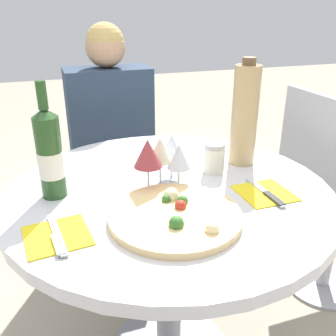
{
  "coord_description": "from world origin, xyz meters",
  "views": [
    {
      "loc": [
        -0.33,
        -0.97,
        1.22
      ],
      "look_at": [
        -0.03,
        -0.08,
        0.81
      ],
      "focal_mm": 40.0,
      "sensor_mm": 36.0,
      "label": 1
    }
  ],
  "objects_px": {
    "pizza_large": "(176,215)",
    "tall_carafe": "(245,115)",
    "chair_empty_side": "(325,205)",
    "wine_bottle": "(50,154)",
    "chair_behind_diner": "(111,164)",
    "dining_table": "(169,224)",
    "seated_diner": "(115,163)"
  },
  "relations": [
    {
      "from": "seated_diner",
      "to": "chair_behind_diner",
      "type": "bearing_deg",
      "value": -90.0
    },
    {
      "from": "chair_behind_diner",
      "to": "chair_empty_side",
      "type": "height_order",
      "value": "same"
    },
    {
      "from": "dining_table",
      "to": "pizza_large",
      "type": "distance_m",
      "value": 0.23
    },
    {
      "from": "seated_diner",
      "to": "chair_empty_side",
      "type": "distance_m",
      "value": 0.98
    },
    {
      "from": "pizza_large",
      "to": "tall_carafe",
      "type": "xyz_separation_m",
      "value": [
        0.35,
        0.29,
        0.16
      ]
    },
    {
      "from": "dining_table",
      "to": "seated_diner",
      "type": "height_order",
      "value": "seated_diner"
    },
    {
      "from": "seated_diner",
      "to": "chair_empty_side",
      "type": "bearing_deg",
      "value": 143.13
    },
    {
      "from": "dining_table",
      "to": "seated_diner",
      "type": "relative_size",
      "value": 0.86
    },
    {
      "from": "dining_table",
      "to": "seated_diner",
      "type": "bearing_deg",
      "value": 92.62
    },
    {
      "from": "dining_table",
      "to": "wine_bottle",
      "type": "distance_m",
      "value": 0.42
    },
    {
      "from": "dining_table",
      "to": "chair_behind_diner",
      "type": "height_order",
      "value": "chair_behind_diner"
    },
    {
      "from": "tall_carafe",
      "to": "chair_empty_side",
      "type": "bearing_deg",
      "value": 3.89
    },
    {
      "from": "dining_table",
      "to": "pizza_large",
      "type": "relative_size",
      "value": 2.85
    },
    {
      "from": "chair_empty_side",
      "to": "wine_bottle",
      "type": "height_order",
      "value": "wine_bottle"
    },
    {
      "from": "chair_behind_diner",
      "to": "wine_bottle",
      "type": "height_order",
      "value": "wine_bottle"
    },
    {
      "from": "tall_carafe",
      "to": "wine_bottle",
      "type": "bearing_deg",
      "value": -175.73
    },
    {
      "from": "tall_carafe",
      "to": "pizza_large",
      "type": "bearing_deg",
      "value": -140.55
    },
    {
      "from": "chair_empty_side",
      "to": "tall_carafe",
      "type": "relative_size",
      "value": 2.57
    },
    {
      "from": "seated_diner",
      "to": "wine_bottle",
      "type": "bearing_deg",
      "value": 65.71
    },
    {
      "from": "chair_behind_diner",
      "to": "wine_bottle",
      "type": "xyz_separation_m",
      "value": [
        -0.3,
        -0.81,
        0.4
      ]
    },
    {
      "from": "chair_behind_diner",
      "to": "pizza_large",
      "type": "xyz_separation_m",
      "value": [
        -0.01,
        -1.05,
        0.28
      ]
    },
    {
      "from": "dining_table",
      "to": "chair_behind_diner",
      "type": "relative_size",
      "value": 1.07
    },
    {
      "from": "chair_empty_side",
      "to": "pizza_large",
      "type": "relative_size",
      "value": 2.66
    },
    {
      "from": "chair_behind_diner",
      "to": "chair_empty_side",
      "type": "bearing_deg",
      "value": 136.84
    },
    {
      "from": "chair_behind_diner",
      "to": "wine_bottle",
      "type": "bearing_deg",
      "value": 69.72
    },
    {
      "from": "dining_table",
      "to": "chair_empty_side",
      "type": "height_order",
      "value": "chair_empty_side"
    },
    {
      "from": "seated_diner",
      "to": "tall_carafe",
      "type": "height_order",
      "value": "seated_diner"
    },
    {
      "from": "dining_table",
      "to": "chair_empty_side",
      "type": "relative_size",
      "value": 1.07
    },
    {
      "from": "dining_table",
      "to": "wine_bottle",
      "type": "bearing_deg",
      "value": 170.3
    },
    {
      "from": "wine_bottle",
      "to": "tall_carafe",
      "type": "distance_m",
      "value": 0.64
    },
    {
      "from": "seated_diner",
      "to": "dining_table",
      "type": "bearing_deg",
      "value": 92.62
    },
    {
      "from": "dining_table",
      "to": "chair_behind_diner",
      "type": "bearing_deg",
      "value": 92.17
    }
  ]
}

